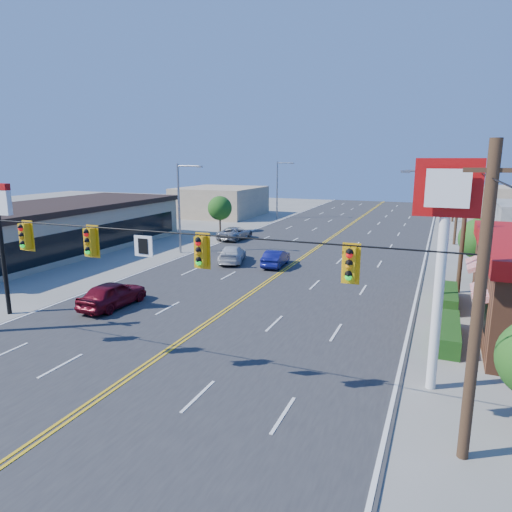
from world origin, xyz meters
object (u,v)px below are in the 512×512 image
at_px(signal_span, 114,259).
at_px(car_silver, 235,234).
at_px(car_magenta, 113,295).
at_px(car_blue, 276,259).
at_px(kfc_pylon, 444,230).
at_px(car_white, 232,255).

distance_m(signal_span, car_silver, 31.55).
xyz_separation_m(car_magenta, car_blue, (5.25, 13.13, -0.11)).
relative_size(car_magenta, car_blue, 1.13).
distance_m(kfc_pylon, car_white, 23.30).
distance_m(kfc_pylon, car_silver, 33.29).
distance_m(signal_span, car_magenta, 10.23).
bearing_deg(signal_span, car_magenta, 131.46).
xyz_separation_m(kfc_pylon, car_white, (-15.91, 16.16, -5.37)).
bearing_deg(signal_span, car_silver, 106.83).
bearing_deg(car_white, car_silver, -83.33).
relative_size(kfc_pylon, car_silver, 1.76).
bearing_deg(car_magenta, kfc_pylon, 171.74).
height_order(signal_span, car_white, signal_span).
height_order(car_blue, car_silver, car_silver).
relative_size(signal_span, car_magenta, 5.43).
bearing_deg(car_magenta, car_blue, -110.15).
height_order(car_blue, car_white, car_white).
bearing_deg(kfc_pylon, car_silver, 127.88).
xyz_separation_m(car_magenta, car_white, (1.41, 13.14, -0.09)).
relative_size(signal_span, car_blue, 6.12).
distance_m(signal_span, car_blue, 20.61).
relative_size(car_blue, car_silver, 0.82).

